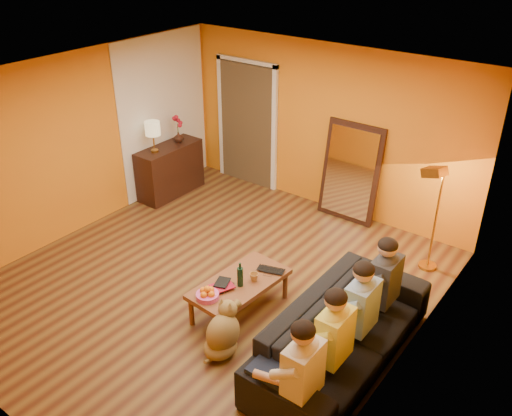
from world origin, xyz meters
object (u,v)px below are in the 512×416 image
Objects in this scene: mirror_frame at (351,172)px; sofa at (343,333)px; person_mid_left at (334,343)px; vase at (178,137)px; table_lamp at (153,137)px; laptop at (270,272)px; person_far_left at (303,378)px; person_mid_right at (361,313)px; person_far_right at (384,287)px; dog at (223,330)px; sideboard at (170,170)px; floor_lamp at (435,221)px; tumbler at (254,277)px; coffee_table at (240,296)px; wine_bottle at (240,274)px.

mirror_frame is 3.20m from sofa.
vase is at bearing 150.82° from person_mid_left.
person_mid_left is at bearing -29.18° from vase.
table_lamp is (-2.79, -1.38, 0.34)m from mirror_frame.
table_lamp reaches higher than laptop.
table_lamp is at bearing 150.82° from person_far_left.
person_far_left and person_mid_right have the same top height.
person_far_right is 7.21× the size of vase.
dog is at bearing 164.90° from person_far_left.
sofa is 1.23m from laptop.
vase is (-4.37, 2.99, 0.32)m from person_far_left.
person_mid_right is at bearing -90.00° from person_far_right.
sideboard is at bearing 67.69° from sofa.
mirror_frame is 4.60× the size of laptop.
mirror_frame is 0.62× the size of sofa.
floor_lamp reaches higher than sideboard.
sofa is at bearing -22.31° from sideboard.
laptop is at bearing 75.38° from tumbler.
person_far_left is 1.65m from person_far_right.
person_mid_right and person_far_right have the same top height.
coffee_table is at bearing 163.80° from person_mid_left.
laptop is at bearing 81.61° from dog.
table_lamp is 0.42× the size of person_mid_right.
table_lamp is at bearing 156.61° from person_mid_left.
person_mid_right is (4.37, -1.34, -0.49)m from table_lamp.
sofa is at bearing -101.31° from person_far_right.
vase is at bearing -158.02° from floor_lamp.
vase is at bearing 134.53° from laptop.
table_lamp is 1.54× the size of laptop.
sideboard reaches higher than dog.
person_mid_left is at bearing -47.91° from laptop.
person_mid_right is at bearing 90.00° from person_mid_left.
vase is (-2.79, -0.83, 0.17)m from mirror_frame.
sideboard is at bearing 152.93° from coffee_table.
person_far_left is 1.00× the size of person_mid_left.
table_lamp is at bearing 131.45° from dog.
vase is at bearing 162.95° from person_far_right.
vase is (-4.37, 1.34, 0.32)m from person_far_right.
sofa is at bearing -18.76° from table_lamp.
floor_lamp reaches higher than person_mid_left.
sideboard is at bearing -154.74° from floor_lamp.
table_lamp is 5.03m from person_far_left.
sofa reaches higher than dog.
coffee_table is at bearing 90.74° from sofa.
wine_bottle is 2.89× the size of tumbler.
person_far_right is 1.61m from wine_bottle.
sideboard is at bearing 127.87° from dog.
vase reaches higher than laptop.
person_far_right is (4.37, -1.09, 0.18)m from sideboard.
dog is 3.69× the size of vase.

